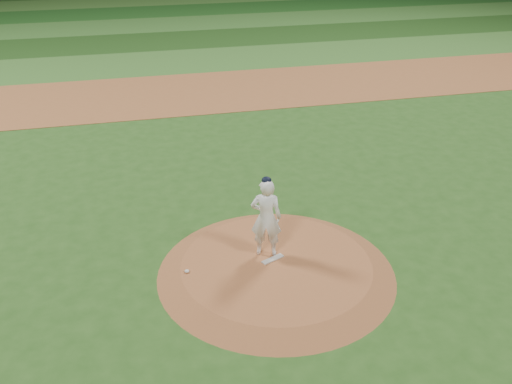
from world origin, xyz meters
name	(u,v)px	position (x,y,z in m)	size (l,w,h in m)	color
ground	(276,272)	(0.00, 0.00, 0.00)	(120.00, 120.00, 0.00)	#26501A
infield_dirt_band	(193,92)	(0.00, 14.00, 0.01)	(70.00, 6.00, 0.02)	brown
outfield_stripe_0	(178,61)	(0.00, 19.50, 0.01)	(70.00, 5.00, 0.02)	#356926
outfield_stripe_1	(169,41)	(0.00, 24.50, 0.01)	(70.00, 5.00, 0.02)	#1C4215
outfield_stripe_2	(161,24)	(0.00, 29.50, 0.01)	(70.00, 5.00, 0.02)	#336B26
outfield_stripe_3	(155,11)	(0.00, 34.50, 0.01)	(70.00, 5.00, 0.02)	#1A4C18
outfield_stripe_4	(150,1)	(0.00, 39.50, 0.01)	(70.00, 5.00, 0.02)	#386D27
pitchers_mound	(276,268)	(0.00, 0.00, 0.12)	(5.50, 5.50, 0.25)	#99572F
pitching_rubber	(273,259)	(-0.04, 0.18, 0.26)	(0.57, 0.14, 0.03)	beige
rosin_bag	(187,271)	(-2.05, 0.14, 0.28)	(0.11, 0.11, 0.06)	silver
pitcher_on_mound	(266,217)	(-0.13, 0.47, 1.24)	(0.82, 0.66, 2.01)	white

